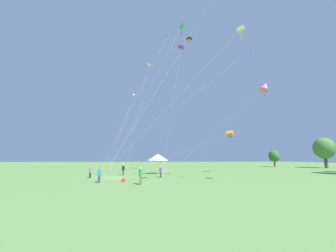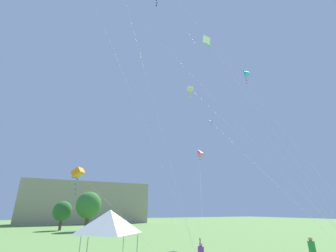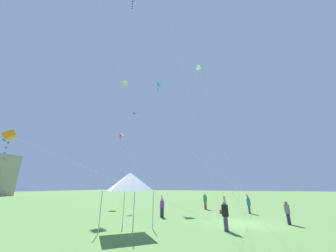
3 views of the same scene
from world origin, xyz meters
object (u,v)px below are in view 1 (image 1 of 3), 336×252
at_px(kite_white_delta_0, 149,66).
at_px(kite_black_delta_10, 165,40).
at_px(person_green_shirt, 141,175).
at_px(person_grey_shirt, 90,172).
at_px(cooler_box, 123,180).
at_px(kite_purple_box_2, 181,47).
at_px(kite_blue_delta_3, 245,54).
at_px(kite_pink_diamond_1, 265,87).
at_px(kite_black_box_8, 189,40).
at_px(person_teal_shirt, 99,175).
at_px(kite_white_box_9, 240,30).
at_px(kite_white_delta_4, 133,96).
at_px(festival_tent, 158,157).
at_px(person_purple_shirt, 161,171).
at_px(kite_orange_box_7, 230,134).
at_px(kite_green_delta_5, 181,27).
at_px(person_black_shirt, 123,169).

distance_m(kite_white_delta_0, kite_black_delta_10, 7.19).
distance_m(person_green_shirt, person_grey_shirt, 10.44).
relative_size(cooler_box, kite_purple_box_2, 0.02).
distance_m(kite_white_delta_0, kite_blue_delta_3, 22.52).
relative_size(kite_white_delta_0, kite_pink_diamond_1, 1.83).
distance_m(kite_black_box_8, kite_black_delta_10, 7.98).
xyz_separation_m(kite_purple_box_2, kite_blue_delta_3, (19.99, 4.52, -13.31)).
bearing_deg(kite_white_delta_0, person_green_shirt, -0.06).
distance_m(person_teal_shirt, kite_white_box_9, 26.24).
bearing_deg(kite_white_delta_4, festival_tent, 135.09).
bearing_deg(kite_white_delta_0, person_purple_shirt, 15.96).
height_order(kite_pink_diamond_1, kite_white_box_9, kite_white_box_9).
height_order(kite_pink_diamond_1, kite_orange_box_7, kite_pink_diamond_1).
bearing_deg(kite_blue_delta_3, festival_tent, -147.44).
bearing_deg(kite_pink_diamond_1, kite_blue_delta_3, -75.08).
distance_m(person_grey_shirt, kite_black_delta_10, 25.69).
xyz_separation_m(person_green_shirt, kite_green_delta_5, (-9.29, 6.10, 25.48)).
xyz_separation_m(person_green_shirt, kite_white_delta_4, (-9.18, -2.20, 12.06)).
relative_size(kite_purple_box_2, kite_black_box_8, 1.03).
relative_size(kite_green_delta_5, kite_white_box_9, 1.31).
height_order(person_grey_shirt, kite_blue_delta_3, kite_blue_delta_3).
bearing_deg(festival_tent, cooler_box, -22.47).
relative_size(person_teal_shirt, kite_black_box_8, 0.07).
bearing_deg(kite_white_delta_0, kite_white_delta_4, -18.14).
bearing_deg(kite_white_box_9, kite_pink_diamond_1, 36.06).
relative_size(festival_tent, kite_white_delta_4, 0.26).
relative_size(kite_blue_delta_3, kite_green_delta_5, 0.75).
height_order(person_teal_shirt, kite_orange_box_7, kite_orange_box_7).
bearing_deg(cooler_box, kite_pink_diamond_1, 76.55).
xyz_separation_m(kite_pink_diamond_1, kite_white_delta_4, (-10.31, -16.60, 1.88)).
distance_m(cooler_box, person_green_shirt, 3.76).
relative_size(person_green_shirt, kite_black_delta_10, 0.07).
height_order(person_grey_shirt, kite_green_delta_5, kite_green_delta_5).
height_order(kite_white_delta_0, kite_orange_box_7, kite_white_delta_0).
distance_m(person_black_shirt, kite_black_delta_10, 24.02).
bearing_deg(kite_orange_box_7, person_purple_shirt, -63.93).
relative_size(person_teal_shirt, kite_white_delta_0, 0.08).
distance_m(cooler_box, kite_blue_delta_3, 20.92).
bearing_deg(person_green_shirt, kite_purple_box_2, 120.02).
bearing_deg(person_teal_shirt, person_purple_shirt, 64.59).
xyz_separation_m(kite_white_delta_4, kite_green_delta_5, (-0.11, 8.30, 13.42)).
bearing_deg(person_grey_shirt, kite_purple_box_2, -68.30).
relative_size(person_grey_shirt, kite_pink_diamond_1, 0.13).
relative_size(kite_white_delta_0, kite_orange_box_7, 1.08).
height_order(person_teal_shirt, person_black_shirt, person_black_shirt).
distance_m(kite_white_delta_4, kite_green_delta_5, 15.78).
bearing_deg(kite_white_delta_0, kite_pink_diamond_1, 40.09).
xyz_separation_m(kite_white_delta_0, kite_white_box_9, (15.09, 12.93, -1.96)).
xyz_separation_m(kite_orange_box_7, kite_black_delta_10, (4.41, -13.07, 16.55)).
xyz_separation_m(kite_white_delta_4, kite_orange_box_7, (-4.99, 18.35, -5.58)).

